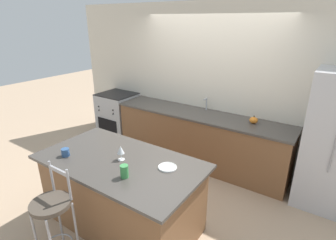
{
  "coord_description": "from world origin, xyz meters",
  "views": [
    {
      "loc": [
        1.88,
        -3.37,
        2.41
      ],
      "look_at": [
        -0.02,
        -0.55,
        1.1
      ],
      "focal_mm": 28.0,
      "sensor_mm": 36.0,
      "label": 1
    }
  ],
  "objects_px": {
    "wine_glass": "(121,150)",
    "pumpkin_decoration": "(254,120)",
    "oven_range": "(118,116)",
    "coffee_mug": "(66,152)",
    "tumbler_cup": "(124,171)",
    "bar_stool_near": "(53,214)",
    "dinner_plate": "(167,167)"
  },
  "relations": [
    {
      "from": "oven_range",
      "to": "tumbler_cup",
      "type": "bearing_deg",
      "value": -44.24
    },
    {
      "from": "coffee_mug",
      "to": "tumbler_cup",
      "type": "relative_size",
      "value": 0.92
    },
    {
      "from": "dinner_plate",
      "to": "coffee_mug",
      "type": "distance_m",
      "value": 1.23
    },
    {
      "from": "wine_glass",
      "to": "coffee_mug",
      "type": "distance_m",
      "value": 0.68
    },
    {
      "from": "wine_glass",
      "to": "coffee_mug",
      "type": "bearing_deg",
      "value": -153.59
    },
    {
      "from": "oven_range",
      "to": "pumpkin_decoration",
      "type": "relative_size",
      "value": 7.74
    },
    {
      "from": "wine_glass",
      "to": "pumpkin_decoration",
      "type": "bearing_deg",
      "value": 64.09
    },
    {
      "from": "coffee_mug",
      "to": "pumpkin_decoration",
      "type": "relative_size",
      "value": 0.99
    },
    {
      "from": "pumpkin_decoration",
      "to": "oven_range",
      "type": "bearing_deg",
      "value": -178.77
    },
    {
      "from": "wine_glass",
      "to": "tumbler_cup",
      "type": "distance_m",
      "value": 0.37
    },
    {
      "from": "bar_stool_near",
      "to": "pumpkin_decoration",
      "type": "distance_m",
      "value": 2.97
    },
    {
      "from": "oven_range",
      "to": "dinner_plate",
      "type": "distance_m",
      "value": 2.99
    },
    {
      "from": "dinner_plate",
      "to": "coffee_mug",
      "type": "height_order",
      "value": "coffee_mug"
    },
    {
      "from": "oven_range",
      "to": "tumbler_cup",
      "type": "xyz_separation_m",
      "value": [
        2.16,
        -2.1,
        0.48
      ]
    },
    {
      "from": "oven_range",
      "to": "bar_stool_near",
      "type": "xyz_separation_m",
      "value": [
        1.71,
        -2.67,
        0.13
      ]
    },
    {
      "from": "oven_range",
      "to": "wine_glass",
      "type": "height_order",
      "value": "wine_glass"
    },
    {
      "from": "dinner_plate",
      "to": "pumpkin_decoration",
      "type": "relative_size",
      "value": 1.63
    },
    {
      "from": "bar_stool_near",
      "to": "coffee_mug",
      "type": "relative_size",
      "value": 8.85
    },
    {
      "from": "tumbler_cup",
      "to": "pumpkin_decoration",
      "type": "distance_m",
      "value": 2.26
    },
    {
      "from": "coffee_mug",
      "to": "tumbler_cup",
      "type": "bearing_deg",
      "value": 3.7
    },
    {
      "from": "oven_range",
      "to": "coffee_mug",
      "type": "height_order",
      "value": "coffee_mug"
    },
    {
      "from": "oven_range",
      "to": "bar_stool_near",
      "type": "height_order",
      "value": "bar_stool_near"
    },
    {
      "from": "wine_glass",
      "to": "pumpkin_decoration",
      "type": "distance_m",
      "value": 2.13
    },
    {
      "from": "tumbler_cup",
      "to": "dinner_plate",
      "type": "bearing_deg",
      "value": 56.17
    },
    {
      "from": "wine_glass",
      "to": "pumpkin_decoration",
      "type": "relative_size",
      "value": 1.37
    },
    {
      "from": "wine_glass",
      "to": "oven_range",
      "type": "bearing_deg",
      "value": 135.34
    },
    {
      "from": "bar_stool_near",
      "to": "wine_glass",
      "type": "distance_m",
      "value": 0.92
    },
    {
      "from": "dinner_plate",
      "to": "wine_glass",
      "type": "distance_m",
      "value": 0.57
    },
    {
      "from": "dinner_plate",
      "to": "wine_glass",
      "type": "bearing_deg",
      "value": -164.62
    },
    {
      "from": "coffee_mug",
      "to": "bar_stool_near",
      "type": "bearing_deg",
      "value": -49.48
    },
    {
      "from": "coffee_mug",
      "to": "pumpkin_decoration",
      "type": "xyz_separation_m",
      "value": [
        1.54,
        2.22,
        0.03
      ]
    },
    {
      "from": "oven_range",
      "to": "pumpkin_decoration",
      "type": "xyz_separation_m",
      "value": [
        2.81,
        0.06,
        0.49
      ]
    }
  ]
}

